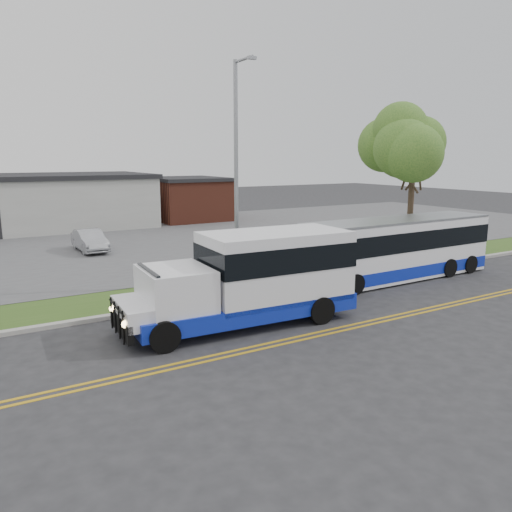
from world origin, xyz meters
TOP-DOWN VIEW (x-y plane):
  - ground at (0.00, 0.00)m, footprint 140.00×140.00m
  - lane_line_north at (0.00, -3.85)m, footprint 70.00×0.12m
  - lane_line_south at (0.00, -4.15)m, footprint 70.00×0.12m
  - curb at (0.00, 1.10)m, footprint 80.00×0.30m
  - verge at (0.00, 2.90)m, footprint 80.00×3.30m
  - parking_lot at (0.00, 17.00)m, footprint 80.00×25.00m
  - brick_wing at (10.50, 26.00)m, footprint 6.30×7.30m
  - tree_east at (14.00, 3.00)m, footprint 5.20×5.20m
  - streetlight_near at (3.00, 2.73)m, footprint 0.35×1.53m
  - shuttle_bus at (1.18, -1.84)m, footprint 8.32×3.12m
  - transit_bus at (10.18, 0.21)m, footprint 10.33×2.61m
  - parked_car_a at (-0.80, 14.32)m, footprint 1.50×4.00m

SIDE VIEW (x-z plane):
  - ground at x=0.00m, z-range 0.00..0.00m
  - lane_line_north at x=0.00m, z-range 0.00..0.01m
  - lane_line_south at x=0.00m, z-range 0.00..0.01m
  - verge at x=0.00m, z-range 0.00..0.10m
  - parking_lot at x=0.00m, z-range 0.00..0.10m
  - curb at x=0.00m, z-range 0.00..0.15m
  - parked_car_a at x=-0.80m, z-range 0.10..1.40m
  - transit_bus at x=10.18m, z-range 0.02..2.87m
  - shuttle_bus at x=1.18m, z-range 0.11..3.24m
  - brick_wing at x=10.50m, z-range 0.01..3.91m
  - streetlight_near at x=3.00m, z-range 0.48..9.98m
  - tree_east at x=14.00m, z-range 2.04..10.37m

